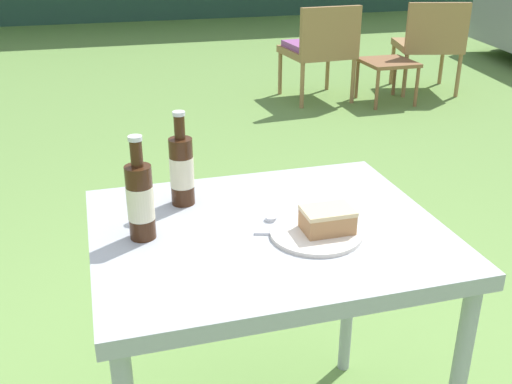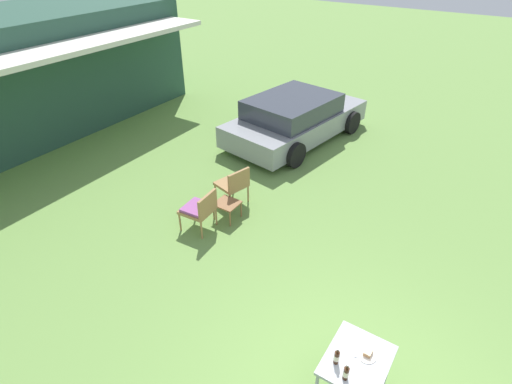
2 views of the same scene
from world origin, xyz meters
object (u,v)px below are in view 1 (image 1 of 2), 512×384
cola_bottle_near (182,169)px  cola_bottle_far (140,200)px  patio_table (267,257)px  wicker_chair_cushioned (320,46)px  wicker_chair_plain (430,41)px  garden_side_table (388,66)px  cake_on_plate (322,226)px

cola_bottle_near → cola_bottle_far: bearing=-127.0°
cola_bottle_far → patio_table: bearing=-6.0°
wicker_chair_cushioned → cola_bottle_far: bearing=58.5°
wicker_chair_plain → cola_bottle_near: cola_bottle_near is taller
wicker_chair_cushioned → cola_bottle_near: (-1.75, -3.46, 0.38)m
garden_side_table → wicker_chair_cushioned: bearing=157.7°
wicker_chair_cushioned → patio_table: wicker_chair_cushioned is taller
cake_on_plate → cola_bottle_far: size_ratio=0.87×
cola_bottle_near → wicker_chair_cushioned: bearing=63.1°
cake_on_plate → cola_bottle_far: cola_bottle_far is taller
garden_side_table → patio_table: (-2.13, -3.43, 0.36)m
wicker_chair_cushioned → garden_side_table: size_ratio=1.85×
wicker_chair_plain → garden_side_table: (-0.51, -0.20, -0.16)m
wicker_chair_cushioned → patio_table: 3.99m
patio_table → cola_bottle_far: bearing=174.0°
wicker_chair_plain → cake_on_plate: bearing=70.3°
wicker_chair_cushioned → cola_bottle_near: size_ratio=3.33×
wicker_chair_cushioned → cake_on_plate: bearing=64.4°
wicker_chair_plain → patio_table: (-2.64, -3.63, 0.20)m
wicker_chair_plain → cola_bottle_far: size_ratio=3.33×
cola_bottle_near → cola_bottle_far: (-0.12, -0.16, 0.00)m
wicker_chair_plain → cake_on_plate: wicker_chair_plain is taller
cola_bottle_near → cola_bottle_far: same height
garden_side_table → patio_table: size_ratio=0.54×
cola_bottle_near → wicker_chair_plain: bearing=50.7°
wicker_chair_cushioned → patio_table: bearing=62.5°
wicker_chair_plain → garden_side_table: wicker_chair_plain is taller
wicker_chair_cushioned → garden_side_table: 0.61m
garden_side_table → cake_on_plate: (-2.02, -3.50, 0.46)m
garden_side_table → cake_on_plate: cake_on_plate is taller
patio_table → cola_bottle_near: (-0.17, 0.19, 0.18)m
patio_table → cola_bottle_near: cola_bottle_near is taller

